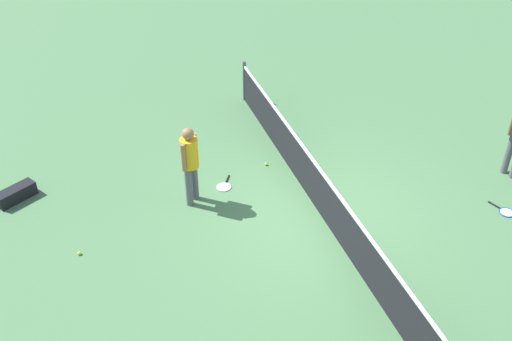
{
  "coord_description": "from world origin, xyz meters",
  "views": [
    {
      "loc": [
        8.09,
        -4.0,
        7.3
      ],
      "look_at": [
        -0.6,
        -1.14,
        0.9
      ],
      "focal_mm": 41.31,
      "sensor_mm": 36.0,
      "label": 1
    }
  ],
  "objects_px": {
    "player_near_side": "(190,160)",
    "tennis_racket_near_player": "(224,186)",
    "tennis_racket_far_player": "(506,212)",
    "tennis_ball_midcourt": "(266,164)",
    "equipment_bag": "(14,195)",
    "tennis_ball_by_net": "(79,253)"
  },
  "relations": [
    {
      "from": "player_near_side",
      "to": "tennis_racket_near_player",
      "type": "xyz_separation_m",
      "value": [
        -0.27,
        0.73,
        -1.0
      ]
    },
    {
      "from": "tennis_racket_far_player",
      "to": "tennis_ball_midcourt",
      "type": "xyz_separation_m",
      "value": [
        -3.01,
        -3.95,
        0.02
      ]
    },
    {
      "from": "player_near_side",
      "to": "equipment_bag",
      "type": "height_order",
      "value": "player_near_side"
    },
    {
      "from": "player_near_side",
      "to": "equipment_bag",
      "type": "distance_m",
      "value": 3.69
    },
    {
      "from": "tennis_racket_near_player",
      "to": "equipment_bag",
      "type": "relative_size",
      "value": 0.71
    },
    {
      "from": "tennis_ball_by_net",
      "to": "tennis_ball_midcourt",
      "type": "relative_size",
      "value": 1.0
    },
    {
      "from": "player_near_side",
      "to": "tennis_ball_midcourt",
      "type": "distance_m",
      "value": 2.19
    },
    {
      "from": "tennis_ball_by_net",
      "to": "tennis_ball_midcourt",
      "type": "xyz_separation_m",
      "value": [
        -1.63,
        4.11,
        0.0
      ]
    },
    {
      "from": "player_near_side",
      "to": "tennis_racket_near_player",
      "type": "bearing_deg",
      "value": 110.32
    },
    {
      "from": "tennis_ball_midcourt",
      "to": "equipment_bag",
      "type": "xyz_separation_m",
      "value": [
        -0.4,
        -5.21,
        0.11
      ]
    },
    {
      "from": "tennis_racket_far_player",
      "to": "tennis_ball_midcourt",
      "type": "relative_size",
      "value": 9.19
    },
    {
      "from": "tennis_racket_far_player",
      "to": "equipment_bag",
      "type": "height_order",
      "value": "equipment_bag"
    },
    {
      "from": "tennis_racket_far_player",
      "to": "tennis_ball_midcourt",
      "type": "distance_m",
      "value": 4.97
    },
    {
      "from": "player_near_side",
      "to": "tennis_ball_midcourt",
      "type": "bearing_deg",
      "value": 112.28
    },
    {
      "from": "player_near_side",
      "to": "equipment_bag",
      "type": "bearing_deg",
      "value": -108.62
    },
    {
      "from": "player_near_side",
      "to": "tennis_ball_midcourt",
      "type": "xyz_separation_m",
      "value": [
        -0.74,
        1.81,
        -0.98
      ]
    },
    {
      "from": "tennis_racket_near_player",
      "to": "equipment_bag",
      "type": "distance_m",
      "value": 4.22
    },
    {
      "from": "tennis_racket_far_player",
      "to": "equipment_bag",
      "type": "relative_size",
      "value": 0.73
    },
    {
      "from": "tennis_ball_by_net",
      "to": "equipment_bag",
      "type": "height_order",
      "value": "equipment_bag"
    },
    {
      "from": "tennis_racket_near_player",
      "to": "tennis_racket_far_player",
      "type": "bearing_deg",
      "value": 63.19
    },
    {
      "from": "player_near_side",
      "to": "tennis_ball_by_net",
      "type": "relative_size",
      "value": 25.76
    },
    {
      "from": "tennis_racket_near_player",
      "to": "tennis_racket_far_player",
      "type": "relative_size",
      "value": 0.97
    }
  ]
}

